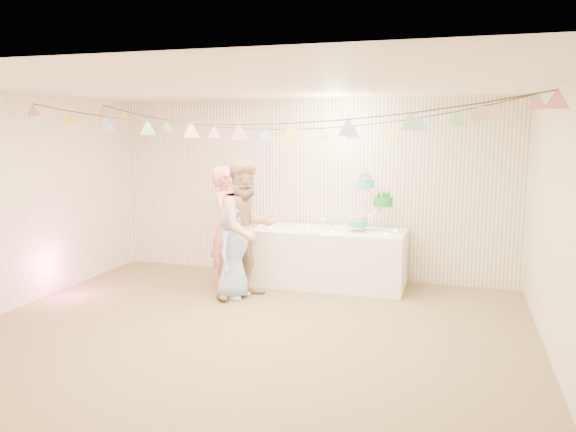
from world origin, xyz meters
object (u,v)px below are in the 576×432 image
(cake_stand, at_px, (369,207))
(person_adult_a, at_px, (227,227))
(person_adult_b, at_px, (247,229))
(table, at_px, (328,257))
(person_child, at_px, (234,251))

(cake_stand, height_order, person_adult_a, person_adult_a)
(person_adult_b, bearing_deg, person_adult_a, 85.29)
(table, xyz_separation_m, cake_stand, (0.55, 0.05, 0.72))
(table, relative_size, person_adult_b, 1.17)
(table, distance_m, person_child, 1.41)
(person_adult_a, bearing_deg, cake_stand, -76.46)
(table, distance_m, person_adult_b, 1.32)
(cake_stand, xyz_separation_m, person_adult_a, (-1.86, -0.55, -0.28))
(table, bearing_deg, cake_stand, 5.19)
(cake_stand, xyz_separation_m, person_adult_b, (-1.43, -0.90, -0.22))
(person_adult_a, xyz_separation_m, person_adult_b, (0.43, -0.35, 0.06))
(cake_stand, distance_m, person_child, 1.92)
(table, relative_size, person_child, 1.71)
(person_adult_a, relative_size, person_adult_b, 0.93)
(cake_stand, relative_size, person_adult_b, 0.41)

